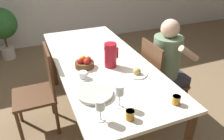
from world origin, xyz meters
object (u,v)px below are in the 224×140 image
object	(u,v)px
chair_opposite	(40,90)
teacup_near_person	(83,76)
red_pitcher	(110,55)
fruit_bowl	(85,63)
serving_tray	(95,94)
chair_person_side	(158,79)
wine_glass_water	(119,91)
bread_plate	(137,73)
jam_jar_red	(176,100)
potted_plant	(2,26)
wine_glass_juice	(100,106)
jam_jar_amber	(130,115)
person_seated	(168,63)

from	to	relation	value
chair_opposite	teacup_near_person	size ratio (longest dim) A/B	7.42
red_pitcher	fruit_bowl	xyz separation A→B (m)	(-0.24, 0.08, -0.08)
serving_tray	chair_person_side	bearing A→B (deg)	24.51
wine_glass_water	teacup_near_person	bearing A→B (deg)	106.06
bread_plate	jam_jar_red	xyz separation A→B (m)	(0.07, -0.48, 0.02)
chair_person_side	serving_tray	xyz separation A→B (m)	(-0.87, -0.40, 0.30)
serving_tray	jam_jar_red	bearing A→B (deg)	-31.87
red_pitcher	jam_jar_red	distance (m)	0.77
chair_person_side	red_pitcher	distance (m)	0.70
serving_tray	bread_plate	distance (m)	0.48
potted_plant	teacup_near_person	bearing A→B (deg)	-72.72
chair_opposite	jam_jar_red	size ratio (longest dim) A/B	14.07
fruit_bowl	potted_plant	size ratio (longest dim) A/B	0.20
teacup_near_person	fruit_bowl	xyz separation A→B (m)	(0.07, 0.20, 0.01)
wine_glass_juice	fruit_bowl	distance (m)	0.77
wine_glass_juice	bread_plate	xyz separation A→B (m)	(0.50, 0.44, -0.10)
serving_tray	fruit_bowl	world-z (taller)	fruit_bowl
wine_glass_juice	jam_jar_amber	size ratio (longest dim) A/B	2.46
wine_glass_water	wine_glass_juice	world-z (taller)	wine_glass_water
chair_opposite	person_seated	xyz separation A→B (m)	(1.34, -0.31, 0.20)
chair_person_side	wine_glass_juice	world-z (taller)	same
wine_glass_juice	chair_person_side	bearing A→B (deg)	36.18
wine_glass_juice	jam_jar_red	bearing A→B (deg)	-4.52
jam_jar_amber	jam_jar_red	distance (m)	0.39
wine_glass_water	red_pitcher	bearing A→B (deg)	73.91
serving_tray	jam_jar_red	size ratio (longest dim) A/B	4.20
person_seated	teacup_near_person	xyz separation A→B (m)	(-0.97, -0.09, 0.11)
teacup_near_person	red_pitcher	bearing A→B (deg)	21.12
person_seated	fruit_bowl	world-z (taller)	person_seated
red_pitcher	wine_glass_juice	distance (m)	0.76
jam_jar_red	potted_plant	world-z (taller)	potted_plant
red_pitcher	jam_jar_amber	xyz separation A→B (m)	(-0.16, -0.74, -0.08)
chair_person_side	chair_opposite	bearing A→B (deg)	-103.21
wine_glass_juice	jam_jar_red	size ratio (longest dim) A/B	2.46
serving_tray	teacup_near_person	bearing A→B (deg)	93.08
wine_glass_water	serving_tray	bearing A→B (deg)	122.54
wine_glass_juice	fruit_bowl	bearing A→B (deg)	81.89
fruit_bowl	jam_jar_amber	bearing A→B (deg)	-84.58
chair_person_side	wine_glass_water	xyz separation A→B (m)	(-0.75, -0.59, 0.41)
person_seated	jam_jar_amber	size ratio (longest dim) A/B	17.63
wine_glass_water	serving_tray	world-z (taller)	wine_glass_water
red_pitcher	jam_jar_red	bearing A→B (deg)	-72.62
bread_plate	jam_jar_amber	bearing A→B (deg)	-122.47
red_pitcher	bread_plate	distance (m)	0.31
wine_glass_juice	fruit_bowl	xyz separation A→B (m)	(0.11, 0.76, -0.08)
bread_plate	jam_jar_red	bearing A→B (deg)	-81.93
serving_tray	jam_jar_amber	distance (m)	0.37
teacup_near_person	serving_tray	xyz separation A→B (m)	(0.02, -0.28, -0.01)
wine_glass_juice	serving_tray	xyz separation A→B (m)	(0.05, 0.28, -0.10)
wine_glass_juice	teacup_near_person	xyz separation A→B (m)	(0.04, 0.56, -0.09)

